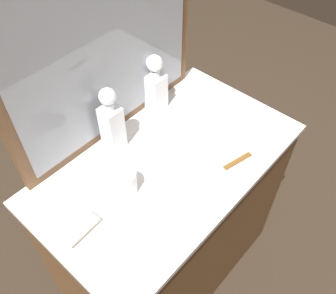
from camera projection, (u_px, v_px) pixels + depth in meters
ground_plane at (168, 262)px, 2.08m from camera, size 6.00×6.00×0.00m
dresser at (168, 221)px, 1.74m from camera, size 1.05×0.61×0.90m
dresser_mirror at (105, 44)px, 1.24m from camera, size 0.86×0.03×0.78m
crystal_decanter_front at (112, 125)px, 1.38m from camera, size 0.07×0.07×0.29m
crystal_decanter_center at (155, 88)px, 1.54m from camera, size 0.08×0.08×0.26m
crystal_tumbler_right at (125, 183)px, 1.29m from camera, size 0.09×0.09×0.10m
silver_brush_left at (80, 229)px, 1.20m from camera, size 0.13×0.06×0.02m
tortoiseshell_comb at (238, 161)px, 1.41m from camera, size 0.13×0.05×0.01m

